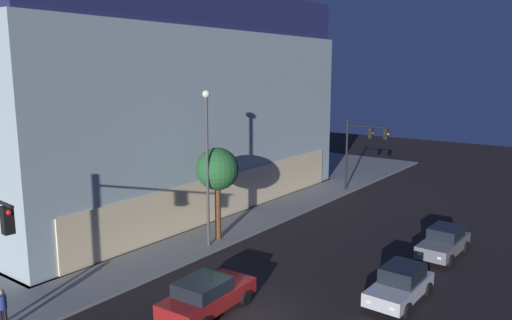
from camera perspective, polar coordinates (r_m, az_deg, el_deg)
ground_plane at (r=22.35m, az=-1.10°, el=-17.55°), size 120.00×120.00×0.00m
modern_building at (r=44.25m, az=-16.55°, el=6.71°), size 30.41×26.75×16.20m
traffic_light_far_corner at (r=43.12m, az=12.13°, el=2.00°), size 0.58×3.81×6.19m
street_lamp_sidewalk at (r=28.79m, az=-5.62°, el=0.95°), size 0.44×0.44×9.18m
sidewalk_tree at (r=30.17m, az=-4.45°, el=-1.15°), size 2.60×2.60×5.70m
pedestrian_waiting at (r=22.99m, az=-27.08°, el=-14.65°), size 0.36×0.36×1.73m
car_red at (r=22.48m, az=-5.69°, el=-15.14°), size 4.72×2.38×1.59m
car_silver at (r=24.26m, az=16.20°, el=-13.49°), size 4.23×2.07×1.64m
car_grey at (r=30.43m, az=20.73°, el=-8.78°), size 4.41×2.09×1.68m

